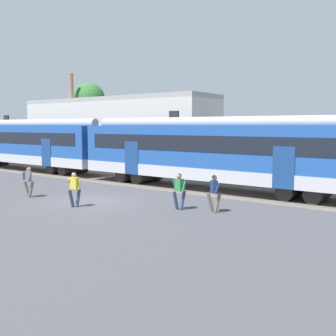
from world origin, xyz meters
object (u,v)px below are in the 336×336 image
at_px(pedestrian_grey, 28,179).
at_px(pedestrian_yellow, 75,186).
at_px(commuter_train, 108,147).
at_px(pedestrian_navy, 214,191).
at_px(pedestrian_green, 180,188).

distance_m(pedestrian_grey, pedestrian_yellow, 4.00).
height_order(commuter_train, pedestrian_navy, commuter_train).
relative_size(commuter_train, pedestrian_yellow, 22.83).
bearing_deg(pedestrian_green, pedestrian_yellow, -150.40).
relative_size(pedestrian_yellow, pedestrian_navy, 1.00).
bearing_deg(pedestrian_grey, pedestrian_navy, 14.94).
bearing_deg(commuter_train, pedestrian_grey, -76.45).
xyz_separation_m(pedestrian_yellow, pedestrian_navy, (5.84, 2.86, -0.03)).
bearing_deg(pedestrian_yellow, pedestrian_green, 29.60).
relative_size(commuter_train, pedestrian_grey, 22.83).
bearing_deg(commuter_train, pedestrian_navy, -24.40).
distance_m(pedestrian_yellow, pedestrian_green, 4.93).
bearing_deg(pedestrian_green, pedestrian_grey, -165.12).
height_order(commuter_train, pedestrian_green, commuter_train).
relative_size(commuter_train, pedestrian_navy, 22.83).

